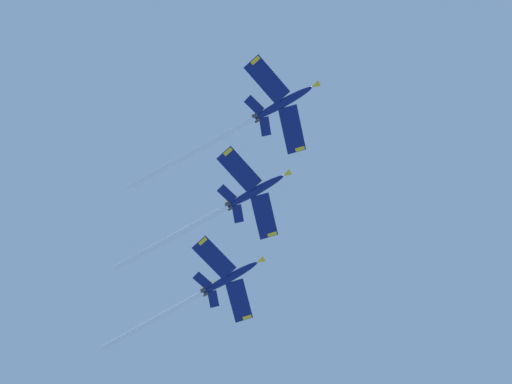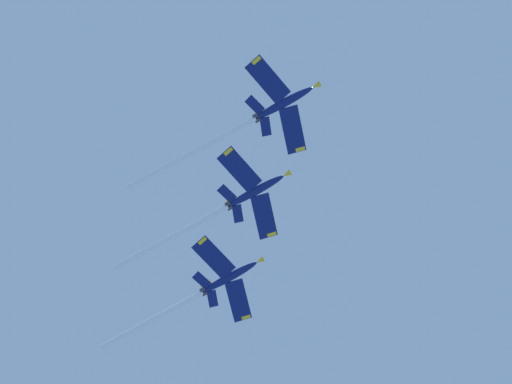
# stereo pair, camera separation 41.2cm
# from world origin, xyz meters

# --- Properties ---
(jet_lead) EXTENTS (23.57, 35.92, 9.44)m
(jet_lead) POSITION_xyz_m (-20.38, 21.37, 137.21)
(jet_lead) COLOR navy
(jet_second) EXTENTS (22.55, 33.50, 9.40)m
(jet_second) POSITION_xyz_m (-14.33, 37.10, 134.39)
(jet_second) COLOR navy
(jet_third) EXTENTS (21.70, 32.06, 8.65)m
(jet_third) POSITION_xyz_m (-7.30, 52.84, 132.44)
(jet_third) COLOR navy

